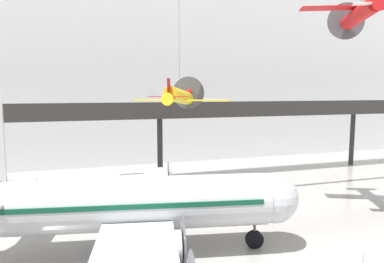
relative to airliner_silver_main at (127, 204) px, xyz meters
The scene contains 5 objects.
hangar_back_wall 33.12m from the airliner_silver_main, 78.03° to the left, with size 140.00×3.00×27.62m.
mezzanine_walkway 20.41m from the airliner_silver_main, 70.77° to the left, with size 110.00×3.20×10.01m.
airliner_silver_main is the anchor object (origin of this frame).
suspended_plane_yellow_lowwing 12.06m from the airliner_silver_main, 52.72° to the left, with size 8.69×7.84×13.82m.
suspended_plane_red_highwing 24.95m from the airliner_silver_main, ahead, with size 9.64×8.40×7.39m.
Camera 1 is at (-9.00, -11.86, 11.26)m, focal length 32.00 mm.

